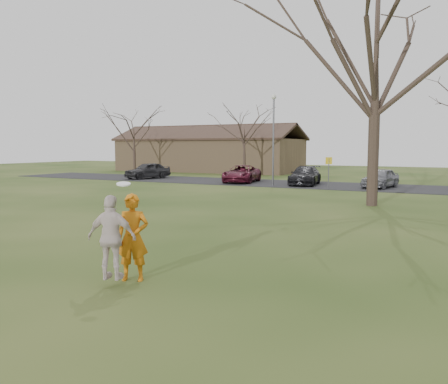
{
  "coord_description": "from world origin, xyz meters",
  "views": [
    {
      "loc": [
        6.09,
        -7.49,
        2.77
      ],
      "look_at": [
        0.0,
        4.0,
        1.5
      ],
      "focal_mm": 37.61,
      "sensor_mm": 36.0,
      "label": 1
    }
  ],
  "objects_px": {
    "car_0": "(148,170)",
    "big_tree": "(376,53)",
    "car_2": "(242,174)",
    "lamp_post": "(273,129)",
    "car_4": "(380,178)",
    "building": "(208,154)",
    "player_defender": "(133,237)",
    "car_3": "(305,175)",
    "catching_play": "(112,237)"
  },
  "relations": [
    {
      "from": "player_defender",
      "to": "big_tree",
      "type": "relative_size",
      "value": 0.13
    },
    {
      "from": "car_0",
      "to": "catching_play",
      "type": "height_order",
      "value": "catching_play"
    },
    {
      "from": "car_2",
      "to": "lamp_post",
      "type": "distance_m",
      "value": 5.12
    },
    {
      "from": "car_0",
      "to": "car_3",
      "type": "height_order",
      "value": "car_0"
    },
    {
      "from": "catching_play",
      "to": "car_4",
      "type": "bearing_deg",
      "value": 88.19
    },
    {
      "from": "car_3",
      "to": "lamp_post",
      "type": "height_order",
      "value": "lamp_post"
    },
    {
      "from": "car_4",
      "to": "catching_play",
      "type": "distance_m",
      "value": 25.27
    },
    {
      "from": "car_2",
      "to": "lamp_post",
      "type": "xyz_separation_m",
      "value": [
        3.37,
        -2.02,
        3.28
      ]
    },
    {
      "from": "car_4",
      "to": "building",
      "type": "xyz_separation_m",
      "value": [
        -20.75,
        13.31,
        1.25
      ]
    },
    {
      "from": "car_0",
      "to": "big_tree",
      "type": "bearing_deg",
      "value": -7.94
    },
    {
      "from": "car_2",
      "to": "car_3",
      "type": "bearing_deg",
      "value": -9.03
    },
    {
      "from": "catching_play",
      "to": "building",
      "type": "relative_size",
      "value": 0.09
    },
    {
      "from": "car_4",
      "to": "car_3",
      "type": "bearing_deg",
      "value": -169.07
    },
    {
      "from": "car_4",
      "to": "big_tree",
      "type": "bearing_deg",
      "value": -72.12
    },
    {
      "from": "player_defender",
      "to": "car_0",
      "type": "relative_size",
      "value": 0.45
    },
    {
      "from": "car_4",
      "to": "lamp_post",
      "type": "distance_m",
      "value": 7.82
    },
    {
      "from": "lamp_post",
      "to": "big_tree",
      "type": "relative_size",
      "value": 0.45
    },
    {
      "from": "player_defender",
      "to": "car_2",
      "type": "distance_m",
      "value": 26.2
    },
    {
      "from": "car_0",
      "to": "car_4",
      "type": "bearing_deg",
      "value": 17.78
    },
    {
      "from": "car_3",
      "to": "catching_play",
      "type": "distance_m",
      "value": 25.59
    },
    {
      "from": "catching_play",
      "to": "lamp_post",
      "type": "relative_size",
      "value": 0.31
    },
    {
      "from": "player_defender",
      "to": "building",
      "type": "distance_m",
      "value": 42.91
    },
    {
      "from": "player_defender",
      "to": "car_4",
      "type": "distance_m",
      "value": 24.66
    },
    {
      "from": "building",
      "to": "player_defender",
      "type": "bearing_deg",
      "value": -62.25
    },
    {
      "from": "car_4",
      "to": "building",
      "type": "height_order",
      "value": "building"
    },
    {
      "from": "building",
      "to": "big_tree",
      "type": "relative_size",
      "value": 1.47
    },
    {
      "from": "car_3",
      "to": "car_4",
      "type": "bearing_deg",
      "value": -8.07
    },
    {
      "from": "car_3",
      "to": "car_4",
      "type": "height_order",
      "value": "car_3"
    },
    {
      "from": "player_defender",
      "to": "big_tree",
      "type": "height_order",
      "value": "big_tree"
    },
    {
      "from": "building",
      "to": "big_tree",
      "type": "bearing_deg",
      "value": -46.27
    },
    {
      "from": "car_0",
      "to": "car_2",
      "type": "distance_m",
      "value": 8.84
    },
    {
      "from": "catching_play",
      "to": "car_2",
      "type": "bearing_deg",
      "value": 110.39
    },
    {
      "from": "player_defender",
      "to": "big_tree",
      "type": "bearing_deg",
      "value": 57.74
    },
    {
      "from": "building",
      "to": "car_4",
      "type": "bearing_deg",
      "value": -32.69
    },
    {
      "from": "car_2",
      "to": "lamp_post",
      "type": "height_order",
      "value": "lamp_post"
    },
    {
      "from": "catching_play",
      "to": "lamp_post",
      "type": "xyz_separation_m",
      "value": [
        -5.95,
        23.07,
        2.97
      ]
    },
    {
      "from": "car_2",
      "to": "player_defender",
      "type": "bearing_deg",
      "value": -79.68
    },
    {
      "from": "catching_play",
      "to": "big_tree",
      "type": "distance_m",
      "value": 16.81
    },
    {
      "from": "car_4",
      "to": "big_tree",
      "type": "xyz_separation_m",
      "value": [
        1.25,
        -9.69,
        6.32
      ]
    },
    {
      "from": "car_0",
      "to": "big_tree",
      "type": "height_order",
      "value": "big_tree"
    },
    {
      "from": "lamp_post",
      "to": "big_tree",
      "type": "height_order",
      "value": "big_tree"
    },
    {
      "from": "car_3",
      "to": "building",
      "type": "relative_size",
      "value": 0.22
    },
    {
      "from": "car_0",
      "to": "big_tree",
      "type": "relative_size",
      "value": 0.29
    },
    {
      "from": "big_tree",
      "to": "catching_play",
      "type": "bearing_deg",
      "value": -97.51
    },
    {
      "from": "lamp_post",
      "to": "catching_play",
      "type": "bearing_deg",
      "value": -75.54
    },
    {
      "from": "building",
      "to": "lamp_post",
      "type": "distance_m",
      "value": 20.99
    },
    {
      "from": "car_0",
      "to": "lamp_post",
      "type": "relative_size",
      "value": 0.64
    },
    {
      "from": "car_2",
      "to": "catching_play",
      "type": "xyz_separation_m",
      "value": [
        9.32,
        -25.08,
        0.32
      ]
    },
    {
      "from": "building",
      "to": "car_3",
      "type": "bearing_deg",
      "value": -40.6
    },
    {
      "from": "player_defender",
      "to": "car_3",
      "type": "distance_m",
      "value": 25.0
    }
  ]
}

